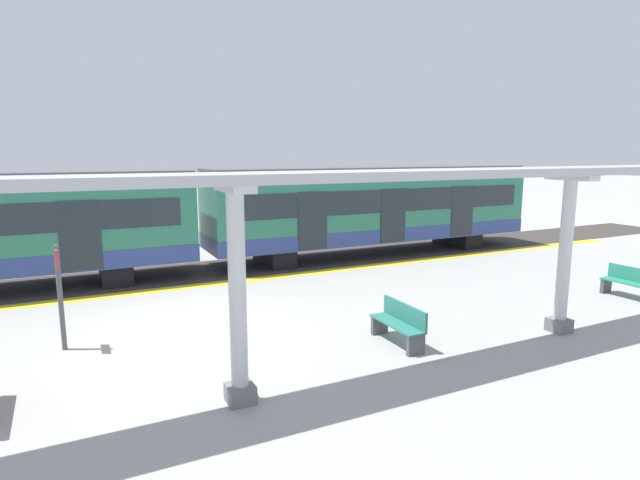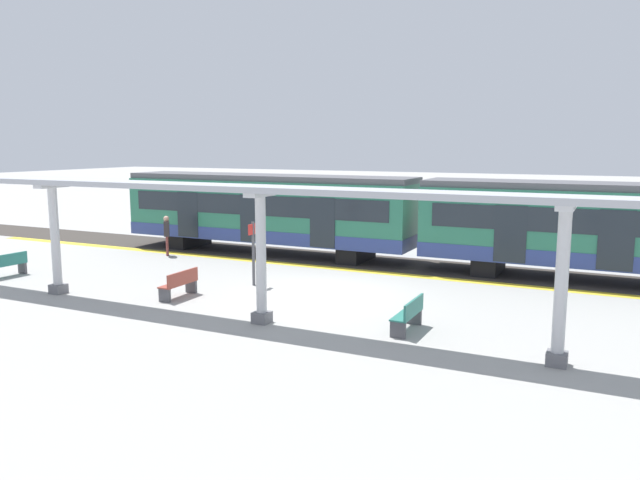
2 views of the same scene
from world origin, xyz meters
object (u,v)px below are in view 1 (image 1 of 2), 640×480
Objects in this scene: bench_far_end at (631,283)px; platform_info_sign at (59,287)px; canopy_pillar_fourth at (565,254)px; train_far_carriage at (374,209)px; canopy_pillar_third at (238,295)px; bench_extra_slot at (400,323)px.

platform_info_sign is (-2.79, -14.21, 0.89)m from bench_far_end.
canopy_pillar_fourth reaches higher than platform_info_sign.
canopy_pillar_fourth is 1.62× the size of platform_info_sign.
train_far_carriage is 3.77× the size of canopy_pillar_third.
bench_far_end is (-0.97, 11.61, -1.36)m from canopy_pillar_third.
platform_info_sign is (-3.76, -2.60, -0.48)m from canopy_pillar_third.
canopy_pillar_fourth is 10.80m from platform_info_sign.
train_far_carriage is 12.75m from canopy_pillar_third.
canopy_pillar_third is at bearing 34.62° from platform_info_sign.
canopy_pillar_third is 2.35× the size of bench_far_end.
canopy_pillar_third reaches higher than platform_info_sign.
canopy_pillar_third reaches higher than train_far_carriage.
canopy_pillar_fourth reaches higher than bench_extra_slot.
train_far_carriage is 3.77× the size of canopy_pillar_fourth.
train_far_carriage is at bearing 151.08° from bench_extra_slot.
canopy_pillar_third and canopy_pillar_fourth have the same top height.
bench_far_end is 14.51m from platform_info_sign.
bench_extra_slot is (8.49, -4.69, -1.39)m from train_far_carriage.
bench_extra_slot is at bearing 104.70° from canopy_pillar_third.
bench_extra_slot is 0.68× the size of platform_info_sign.
canopy_pillar_third is at bearing -90.00° from canopy_pillar_fourth.
bench_far_end is at bearing 78.89° from platform_info_sign.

